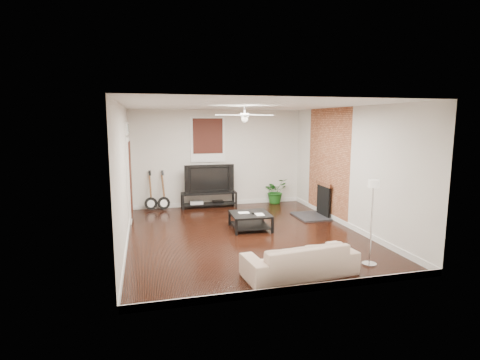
% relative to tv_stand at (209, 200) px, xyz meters
% --- Properties ---
extents(room, '(5.01, 6.01, 2.81)m').
position_rel_tv_stand_xyz_m(room, '(0.32, -2.78, 1.18)').
color(room, black).
rests_on(room, ground).
extents(brick_accent, '(0.02, 2.20, 2.80)m').
position_rel_tv_stand_xyz_m(brick_accent, '(2.81, -1.78, 1.18)').
color(brick_accent, brown).
rests_on(brick_accent, floor).
extents(fireplace, '(0.80, 1.10, 0.92)m').
position_rel_tv_stand_xyz_m(fireplace, '(2.52, -1.78, 0.24)').
color(fireplace, black).
rests_on(fireplace, floor).
extents(window_back, '(1.00, 0.06, 1.30)m').
position_rel_tv_stand_xyz_m(window_back, '(0.02, 0.19, 1.73)').
color(window_back, '#37100F').
rests_on(window_back, wall_back).
extents(door_left, '(0.08, 1.00, 2.50)m').
position_rel_tv_stand_xyz_m(door_left, '(-2.14, -0.88, 1.03)').
color(door_left, white).
rests_on(door_left, wall_left).
extents(tv_stand, '(1.58, 0.42, 0.44)m').
position_rel_tv_stand_xyz_m(tv_stand, '(0.00, 0.00, 0.00)').
color(tv_stand, black).
rests_on(tv_stand, floor).
extents(tv, '(1.42, 0.19, 0.82)m').
position_rel_tv_stand_xyz_m(tv, '(-0.00, 0.02, 0.63)').
color(tv, black).
rests_on(tv, tv_stand).
extents(coffee_table, '(0.91, 0.91, 0.37)m').
position_rel_tv_stand_xyz_m(coffee_table, '(0.55, -2.44, -0.04)').
color(coffee_table, black).
rests_on(coffee_table, floor).
extents(sofa, '(1.91, 0.91, 0.54)m').
position_rel_tv_stand_xyz_m(sofa, '(0.61, -5.16, 0.05)').
color(sofa, tan).
rests_on(sofa, floor).
extents(floor_lamp, '(0.27, 0.27, 1.51)m').
position_rel_tv_stand_xyz_m(floor_lamp, '(1.96, -5.06, 0.53)').
color(floor_lamp, white).
rests_on(floor_lamp, floor).
extents(potted_plant, '(0.86, 0.81, 0.76)m').
position_rel_tv_stand_xyz_m(potted_plant, '(2.04, 0.04, 0.16)').
color(potted_plant, '#1B5919').
rests_on(potted_plant, floor).
extents(guitar_left, '(0.38, 0.30, 1.13)m').
position_rel_tv_stand_xyz_m(guitar_left, '(-1.64, -0.03, 0.34)').
color(guitar_left, black).
rests_on(guitar_left, floor).
extents(guitar_right, '(0.40, 0.33, 1.13)m').
position_rel_tv_stand_xyz_m(guitar_right, '(-1.29, -0.06, 0.34)').
color(guitar_right, black).
rests_on(guitar_right, floor).
extents(ceiling_fan, '(1.24, 1.24, 0.32)m').
position_rel_tv_stand_xyz_m(ceiling_fan, '(0.32, -2.78, 2.38)').
color(ceiling_fan, white).
rests_on(ceiling_fan, ceiling).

